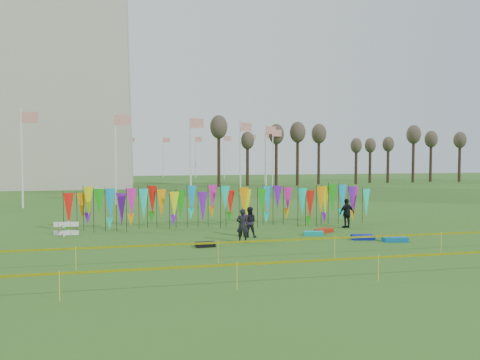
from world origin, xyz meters
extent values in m
plane|color=#2A5618|center=(0.00, 0.00, 0.00)|extent=(160.00, 160.00, 0.00)
cylinder|color=silver|center=(14.00, 48.00, 4.00)|extent=(0.16, 0.16, 8.00)
plane|color=red|center=(14.60, 48.00, 7.30)|extent=(1.40, 0.00, 1.40)
cylinder|color=silver|center=(13.05, 55.25, 4.00)|extent=(0.16, 0.16, 8.00)
plane|color=red|center=(13.65, 55.25, 7.30)|extent=(1.40, 0.00, 1.40)
cylinder|color=silver|center=(10.25, 62.00, 4.00)|extent=(0.16, 0.16, 8.00)
plane|color=red|center=(10.85, 62.00, 7.30)|extent=(1.40, 0.00, 1.40)
cylinder|color=silver|center=(5.80, 67.80, 4.00)|extent=(0.16, 0.16, 8.00)
plane|color=red|center=(6.40, 67.80, 7.30)|extent=(1.40, 0.00, 1.40)
cylinder|color=silver|center=(0.00, 72.25, 4.00)|extent=(0.16, 0.16, 8.00)
plane|color=red|center=(0.60, 72.25, 7.30)|extent=(1.40, 0.00, 1.40)
cylinder|color=silver|center=(-6.75, 75.05, 4.00)|extent=(0.16, 0.16, 8.00)
plane|color=red|center=(-6.15, 75.05, 7.30)|extent=(1.40, 0.00, 1.40)
cylinder|color=silver|center=(-14.00, 76.00, 4.00)|extent=(0.16, 0.16, 8.00)
plane|color=red|center=(-13.40, 76.00, 7.30)|extent=(1.40, 0.00, 1.40)
cylinder|color=silver|center=(-21.25, 75.05, 4.00)|extent=(0.16, 0.16, 8.00)
plane|color=red|center=(-20.65, 75.05, 7.30)|extent=(1.40, 0.00, 1.40)
cylinder|color=silver|center=(-28.00, 72.25, 4.00)|extent=(0.16, 0.16, 8.00)
plane|color=red|center=(-27.40, 72.25, 7.30)|extent=(1.40, 0.00, 1.40)
cylinder|color=silver|center=(-14.00, 20.00, 4.00)|extent=(0.16, 0.16, 8.00)
plane|color=red|center=(-13.40, 20.00, 7.30)|extent=(1.40, 0.00, 1.40)
cylinder|color=silver|center=(-6.75, 20.95, 4.00)|extent=(0.16, 0.16, 8.00)
plane|color=red|center=(-6.15, 20.95, 7.30)|extent=(1.40, 0.00, 1.40)
cylinder|color=silver|center=(0.00, 23.75, 4.00)|extent=(0.16, 0.16, 8.00)
plane|color=red|center=(0.60, 23.75, 7.30)|extent=(1.40, 0.00, 1.40)
cylinder|color=silver|center=(5.80, 28.20, 4.00)|extent=(0.16, 0.16, 8.00)
plane|color=red|center=(6.40, 28.20, 7.30)|extent=(1.40, 0.00, 1.40)
cylinder|color=silver|center=(10.25, 34.00, 4.00)|extent=(0.16, 0.16, 8.00)
plane|color=red|center=(10.85, 34.00, 7.30)|extent=(1.40, 0.00, 1.40)
cylinder|color=silver|center=(13.05, 40.75, 4.00)|extent=(0.16, 0.16, 8.00)
plane|color=red|center=(13.65, 40.75, 7.30)|extent=(1.40, 0.00, 1.40)
cylinder|color=black|center=(-9.00, 6.66, 1.17)|extent=(0.03, 0.03, 2.34)
cone|color=red|center=(-8.72, 6.66, 1.46)|extent=(0.64, 0.64, 1.60)
cylinder|color=black|center=(-8.42, 6.66, 1.17)|extent=(0.03, 0.03, 2.34)
cone|color=orange|center=(-8.14, 6.66, 1.46)|extent=(0.64, 0.64, 1.60)
cylinder|color=black|center=(-7.84, 6.66, 1.17)|extent=(0.03, 0.03, 2.34)
cone|color=#F6EF0C|center=(-7.56, 6.66, 1.46)|extent=(0.64, 0.64, 1.60)
cylinder|color=black|center=(-7.26, 6.66, 1.17)|extent=(0.03, 0.03, 2.34)
cone|color=#16A112|center=(-6.98, 6.66, 1.46)|extent=(0.64, 0.64, 1.60)
cylinder|color=black|center=(-6.68, 6.66, 1.17)|extent=(0.03, 0.03, 2.34)
cone|color=#0D9CE9|center=(-6.40, 6.66, 1.46)|extent=(0.64, 0.64, 1.60)
cylinder|color=black|center=(-6.10, 6.66, 1.17)|extent=(0.03, 0.03, 2.34)
cone|color=#7116C2|center=(-5.82, 6.66, 1.46)|extent=(0.64, 0.64, 1.60)
cylinder|color=black|center=(-5.52, 6.66, 1.17)|extent=(0.03, 0.03, 2.34)
cone|color=#EC1AA7|center=(-5.24, 6.66, 1.46)|extent=(0.64, 0.64, 1.60)
cylinder|color=black|center=(-4.94, 6.66, 1.17)|extent=(0.03, 0.03, 2.34)
cone|color=#0ED9C0|center=(-4.66, 6.66, 1.46)|extent=(0.64, 0.64, 1.60)
cylinder|color=black|center=(-4.35, 6.66, 1.17)|extent=(0.03, 0.03, 2.34)
cone|color=red|center=(-4.07, 6.66, 1.46)|extent=(0.64, 0.64, 1.60)
cylinder|color=black|center=(-3.77, 6.66, 1.17)|extent=(0.03, 0.03, 2.34)
cone|color=orange|center=(-3.49, 6.66, 1.46)|extent=(0.64, 0.64, 1.60)
cylinder|color=black|center=(-3.19, 6.66, 1.17)|extent=(0.03, 0.03, 2.34)
cone|color=#F6EF0C|center=(-2.91, 6.66, 1.46)|extent=(0.64, 0.64, 1.60)
cylinder|color=black|center=(-2.61, 6.66, 1.17)|extent=(0.03, 0.03, 2.34)
cone|color=#16A112|center=(-2.33, 6.66, 1.46)|extent=(0.64, 0.64, 1.60)
cylinder|color=black|center=(-2.03, 6.66, 1.17)|extent=(0.03, 0.03, 2.34)
cone|color=#0D9CE9|center=(-1.75, 6.66, 1.46)|extent=(0.64, 0.64, 1.60)
cylinder|color=black|center=(-1.45, 6.66, 1.17)|extent=(0.03, 0.03, 2.34)
cone|color=#7116C2|center=(-1.17, 6.66, 1.46)|extent=(0.64, 0.64, 1.60)
cylinder|color=black|center=(-0.87, 6.66, 1.17)|extent=(0.03, 0.03, 2.34)
cone|color=#EC1AA7|center=(-0.59, 6.66, 1.46)|extent=(0.64, 0.64, 1.60)
cylinder|color=black|center=(-0.29, 6.66, 1.17)|extent=(0.03, 0.03, 2.34)
cone|color=#0ED9C0|center=(-0.01, 6.66, 1.46)|extent=(0.64, 0.64, 1.60)
cylinder|color=black|center=(0.29, 6.66, 1.17)|extent=(0.03, 0.03, 2.34)
cone|color=red|center=(0.57, 6.66, 1.46)|extent=(0.64, 0.64, 1.60)
cylinder|color=black|center=(0.87, 6.66, 1.17)|extent=(0.03, 0.03, 2.34)
cone|color=orange|center=(1.15, 6.66, 1.46)|extent=(0.64, 0.64, 1.60)
cylinder|color=black|center=(1.45, 6.66, 1.17)|extent=(0.03, 0.03, 2.34)
cone|color=#F6EF0C|center=(1.73, 6.66, 1.46)|extent=(0.64, 0.64, 1.60)
cylinder|color=black|center=(2.03, 6.66, 1.17)|extent=(0.03, 0.03, 2.34)
cone|color=#16A112|center=(2.31, 6.66, 1.46)|extent=(0.64, 0.64, 1.60)
cylinder|color=black|center=(2.61, 6.66, 1.17)|extent=(0.03, 0.03, 2.34)
cone|color=#0D9CE9|center=(2.89, 6.66, 1.46)|extent=(0.64, 0.64, 1.60)
cylinder|color=black|center=(3.19, 6.66, 1.17)|extent=(0.03, 0.03, 2.34)
cone|color=#7116C2|center=(3.47, 6.66, 1.46)|extent=(0.64, 0.64, 1.60)
cylinder|color=black|center=(3.77, 6.66, 1.17)|extent=(0.03, 0.03, 2.34)
cone|color=#EC1AA7|center=(4.05, 6.66, 1.46)|extent=(0.64, 0.64, 1.60)
cylinder|color=black|center=(4.35, 6.66, 1.17)|extent=(0.03, 0.03, 2.34)
cone|color=#0ED9C0|center=(4.63, 6.66, 1.46)|extent=(0.64, 0.64, 1.60)
cylinder|color=black|center=(4.94, 6.66, 1.17)|extent=(0.03, 0.03, 2.34)
cone|color=red|center=(5.22, 6.66, 1.46)|extent=(0.64, 0.64, 1.60)
cylinder|color=black|center=(5.52, 6.66, 1.17)|extent=(0.03, 0.03, 2.34)
cone|color=orange|center=(5.80, 6.66, 1.46)|extent=(0.64, 0.64, 1.60)
cylinder|color=black|center=(6.10, 6.66, 1.17)|extent=(0.03, 0.03, 2.34)
cone|color=#F6EF0C|center=(6.38, 6.66, 1.46)|extent=(0.64, 0.64, 1.60)
cylinder|color=black|center=(6.68, 6.66, 1.17)|extent=(0.03, 0.03, 2.34)
cone|color=#16A112|center=(6.96, 6.66, 1.46)|extent=(0.64, 0.64, 1.60)
cylinder|color=black|center=(7.26, 6.66, 1.17)|extent=(0.03, 0.03, 2.34)
cone|color=#0D9CE9|center=(7.54, 6.66, 1.46)|extent=(0.64, 0.64, 1.60)
cylinder|color=black|center=(7.84, 6.66, 1.17)|extent=(0.03, 0.03, 2.34)
cone|color=#7116C2|center=(8.12, 6.66, 1.46)|extent=(0.64, 0.64, 1.60)
cylinder|color=black|center=(8.42, 6.66, 1.17)|extent=(0.03, 0.03, 2.34)
cone|color=#EC1AA7|center=(8.70, 6.66, 1.46)|extent=(0.64, 0.64, 1.60)
cylinder|color=black|center=(9.00, 6.66, 1.17)|extent=(0.03, 0.03, 2.34)
cone|color=#0ED9C0|center=(9.28, 6.66, 1.46)|extent=(0.64, 0.64, 1.60)
cube|color=#F7F705|center=(0.00, -2.49, 0.82)|extent=(26.00, 0.01, 0.08)
cylinder|color=yellow|center=(-7.00, -2.49, 0.45)|extent=(0.02, 0.02, 0.90)
cylinder|color=yellow|center=(-2.00, -2.49, 0.45)|extent=(0.02, 0.02, 0.90)
cylinder|color=yellow|center=(3.00, -2.49, 0.45)|extent=(0.02, 0.02, 0.90)
cylinder|color=yellow|center=(8.00, -2.49, 0.45)|extent=(0.02, 0.02, 0.90)
cube|color=#F7F705|center=(0.00, -6.24, 0.82)|extent=(26.00, 0.01, 0.08)
cylinder|color=yellow|center=(-7.00, -6.24, 0.45)|extent=(0.02, 0.02, 0.90)
cylinder|color=yellow|center=(-2.00, -6.24, 0.45)|extent=(0.02, 0.02, 0.90)
cylinder|color=yellow|center=(3.00, -6.24, 0.45)|extent=(0.02, 0.02, 0.90)
cylinder|color=#37261B|center=(6.00, 44.00, 3.20)|extent=(0.44, 0.44, 6.40)
ellipsoid|color=#4B3E32|center=(6.00, 44.00, 6.56)|extent=(1.92, 1.92, 2.56)
cylinder|color=#37261B|center=(10.00, 44.00, 3.20)|extent=(0.44, 0.44, 6.40)
ellipsoid|color=#4B3E32|center=(10.00, 44.00, 6.56)|extent=(1.92, 1.92, 2.56)
cylinder|color=#37261B|center=(14.00, 44.00, 3.20)|extent=(0.44, 0.44, 6.40)
ellipsoid|color=#4B3E32|center=(14.00, 44.00, 6.56)|extent=(1.92, 1.92, 2.56)
cylinder|color=#37261B|center=(18.00, 44.00, 3.20)|extent=(0.44, 0.44, 6.40)
ellipsoid|color=#4B3E32|center=(18.00, 44.00, 6.56)|extent=(1.92, 1.92, 2.56)
cylinder|color=#37261B|center=(22.00, 44.00, 3.20)|extent=(0.44, 0.44, 6.40)
ellipsoid|color=#4B3E32|center=(22.00, 44.00, 6.56)|extent=(1.92, 1.92, 2.56)
cylinder|color=#37261B|center=(26.00, 44.00, 3.20)|extent=(0.44, 0.44, 6.40)
ellipsoid|color=#4B3E32|center=(26.00, 44.00, 6.56)|extent=(1.92, 1.92, 2.56)
cylinder|color=#37261B|center=(30.00, 44.00, 3.20)|extent=(0.44, 0.44, 6.40)
ellipsoid|color=#4B3E32|center=(30.00, 44.00, 6.56)|extent=(1.92, 1.92, 2.56)
cylinder|color=#37261B|center=(34.00, 44.00, 3.20)|extent=(0.44, 0.44, 6.40)
ellipsoid|color=#4B3E32|center=(34.00, 44.00, 6.56)|extent=(1.92, 1.92, 2.56)
cylinder|color=#37261B|center=(38.00, 44.00, 3.20)|extent=(0.44, 0.44, 6.40)
ellipsoid|color=#4B3E32|center=(38.00, 44.00, 6.56)|extent=(1.92, 1.92, 2.56)
cylinder|color=#37261B|center=(42.00, 44.00, 3.20)|extent=(0.44, 0.44, 6.40)
ellipsoid|color=#4B3E32|center=(42.00, 44.00, 6.56)|extent=(1.92, 1.92, 2.56)
cylinder|color=#37261B|center=(46.00, 44.00, 3.20)|extent=(0.44, 0.44, 6.40)
ellipsoid|color=#4B3E32|center=(46.00, 44.00, 6.56)|extent=(1.92, 1.92, 2.56)
cylinder|color=red|center=(-8.97, 5.30, 0.37)|extent=(0.02, 0.02, 0.73)
cylinder|color=red|center=(-8.33, 5.30, 0.37)|extent=(0.02, 0.02, 0.73)
cylinder|color=red|center=(-8.97, 5.94, 0.37)|extent=(0.02, 0.02, 0.73)
cylinder|color=red|center=(-8.33, 5.94, 0.37)|extent=(0.02, 0.02, 0.73)
imported|color=black|center=(0.07, 1.62, 0.83)|extent=(0.73, 0.63, 1.66)
imported|color=black|center=(0.74, 3.01, 0.79)|extent=(0.87, 0.67, 1.59)
imported|color=black|center=(7.07, 4.84, 0.86)|extent=(1.10, 0.77, 1.71)
cube|color=#0BA89F|center=(4.24, 2.86, 0.10)|extent=(1.13, 0.75, 0.21)
cube|color=#091798|center=(6.20, 1.13, 0.12)|extent=(1.20, 0.78, 0.23)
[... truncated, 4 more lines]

